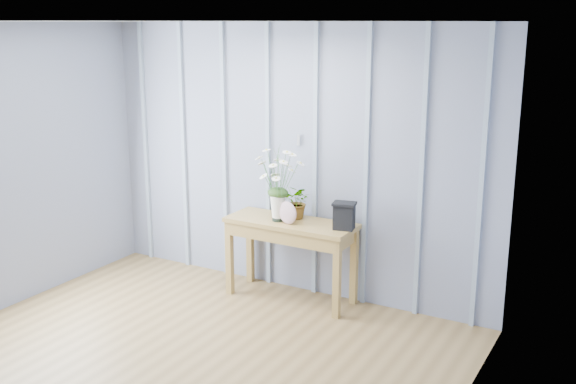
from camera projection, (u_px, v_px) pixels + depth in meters
The scene contains 6 objects.
room_shell at pixel (204, 93), 4.93m from camera, with size 4.00×4.50×2.50m.
sideboard at pixel (291, 233), 6.11m from camera, with size 1.20×0.45×0.75m.
daisy_vase at pixel (278, 175), 5.98m from camera, with size 0.48×0.36×0.67m.
spider_plant at pixel (297, 202), 6.12m from camera, with size 0.28×0.25×0.31m, color #1F3E15.
felt_disc_vessel at pixel (288, 213), 5.97m from camera, with size 0.21×0.06×0.21m, color #925270.
carved_box at pixel (344, 216), 5.81m from camera, with size 0.22×0.19×0.24m.
Camera 1 is at (2.97, -3.10, 2.50)m, focal length 42.00 mm.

